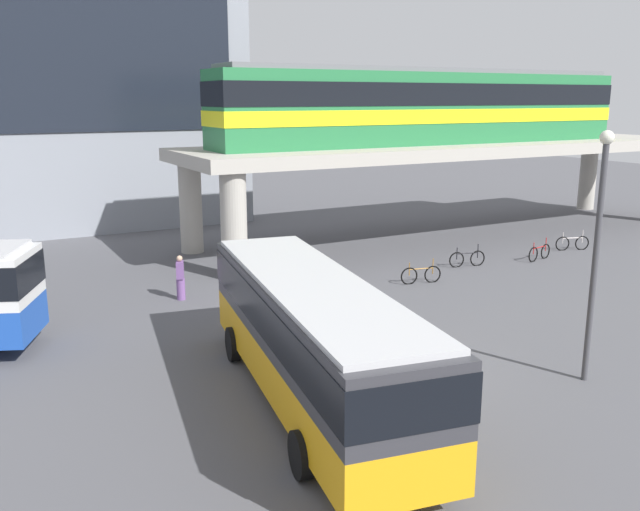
% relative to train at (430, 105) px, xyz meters
% --- Properties ---
extents(ground_plane, '(120.00, 120.00, 0.00)m').
position_rel_train_xyz_m(ground_plane, '(-11.98, -4.08, -7.08)').
color(ground_plane, '#515156').
extents(elevated_platform, '(30.45, 7.33, 5.11)m').
position_rel_train_xyz_m(elevated_platform, '(1.84, 0.00, -2.63)').
color(elevated_platform, '#ADA89E').
rests_on(elevated_platform, ground_plane).
extents(train, '(23.90, 2.96, 3.84)m').
position_rel_train_xyz_m(train, '(0.00, 0.00, 0.00)').
color(train, '#26723F').
rests_on(train, elevated_platform).
extents(bus_main, '(4.34, 11.31, 3.22)m').
position_rel_train_xyz_m(bus_main, '(-14.98, -15.07, -5.09)').
color(bus_main, orange).
rests_on(bus_main, ground_plane).
extents(bicycle_brown, '(1.76, 0.45, 1.04)m').
position_rel_train_xyz_m(bicycle_brown, '(-5.74, -7.24, -6.72)').
color(bicycle_brown, black).
rests_on(bicycle_brown, ground_plane).
extents(bicycle_silver, '(1.70, 0.67, 1.04)m').
position_rel_train_xyz_m(bicycle_silver, '(4.71, -5.84, -6.72)').
color(bicycle_silver, black).
rests_on(bicycle_silver, ground_plane).
extents(bicycle_red, '(1.76, 0.45, 1.04)m').
position_rel_train_xyz_m(bicycle_red, '(1.64, -6.60, -6.72)').
color(bicycle_red, black).
rests_on(bicycle_red, ground_plane).
extents(bicycle_black, '(1.76, 0.44, 1.04)m').
position_rel_train_xyz_m(bicycle_black, '(-2.18, -5.94, -6.72)').
color(bicycle_black, black).
rests_on(bicycle_black, ground_plane).
extents(pedestrian_at_kerb, '(0.39, 0.47, 1.72)m').
position_rel_train_xyz_m(pedestrian_at_kerb, '(-15.12, -4.74, -6.27)').
color(pedestrian_at_kerb, '#724C8C').
rests_on(pedestrian_at_kerb, ground_plane).
extents(lamp_post, '(0.36, 0.36, 6.69)m').
position_rel_train_xyz_m(lamp_post, '(-7.76, -17.27, -3.16)').
color(lamp_post, '#3F3F44').
rests_on(lamp_post, ground_plane).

